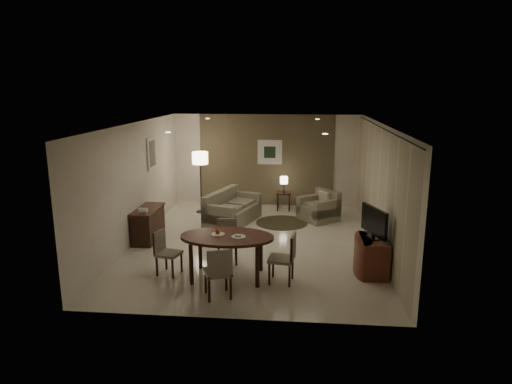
# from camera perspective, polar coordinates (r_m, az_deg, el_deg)

# --- Properties ---
(room_shell) EXTENTS (5.50, 7.00, 2.70)m
(room_shell) POSITION_cam_1_polar(r_m,az_deg,el_deg) (10.50, 0.10, 1.31)
(room_shell) COLOR beige
(room_shell) RESTS_ON ground
(taupe_accent) EXTENTS (3.96, 0.03, 2.70)m
(taupe_accent) POSITION_cam_1_polar(r_m,az_deg,el_deg) (13.53, 1.31, 3.97)
(taupe_accent) COLOR brown
(taupe_accent) RESTS_ON wall_back
(curtain_wall) EXTENTS (0.08, 6.70, 2.58)m
(curtain_wall) POSITION_cam_1_polar(r_m,az_deg,el_deg) (10.22, 15.02, 0.35)
(curtain_wall) COLOR beige
(curtain_wall) RESTS_ON wall_right
(curtain_rod) EXTENTS (0.03, 6.80, 0.03)m
(curtain_rod) POSITION_cam_1_polar(r_m,az_deg,el_deg) (10.02, 15.47, 7.73)
(curtain_rod) COLOR black
(curtain_rod) RESTS_ON wall_right
(art_back_frame) EXTENTS (0.72, 0.03, 0.72)m
(art_back_frame) POSITION_cam_1_polar(r_m,az_deg,el_deg) (13.46, 1.74, 5.00)
(art_back_frame) COLOR silver
(art_back_frame) RESTS_ON wall_back
(art_back_canvas) EXTENTS (0.34, 0.01, 0.34)m
(art_back_canvas) POSITION_cam_1_polar(r_m,az_deg,el_deg) (13.44, 1.73, 4.99)
(art_back_canvas) COLOR black
(art_back_canvas) RESTS_ON wall_back
(art_left_frame) EXTENTS (0.03, 0.60, 0.80)m
(art_left_frame) POSITION_cam_1_polar(r_m,az_deg,el_deg) (11.75, -12.90, 4.72)
(art_left_frame) COLOR silver
(art_left_frame) RESTS_ON wall_left
(art_left_canvas) EXTENTS (0.01, 0.46, 0.64)m
(art_left_canvas) POSITION_cam_1_polar(r_m,az_deg,el_deg) (11.74, -12.83, 4.72)
(art_left_canvas) COLOR gray
(art_left_canvas) RESTS_ON wall_left
(downlight_nl) EXTENTS (0.10, 0.10, 0.01)m
(downlight_nl) POSITION_cam_1_polar(r_m,az_deg,el_deg) (8.41, -10.93, 7.33)
(downlight_nl) COLOR white
(downlight_nl) RESTS_ON ceiling
(downlight_nr) EXTENTS (0.10, 0.10, 0.01)m
(downlight_nr) POSITION_cam_1_polar(r_m,az_deg,el_deg) (8.09, 8.64, 7.19)
(downlight_nr) COLOR white
(downlight_nr) RESTS_ON ceiling
(downlight_fl) EXTENTS (0.10, 0.10, 0.01)m
(downlight_fl) POSITION_cam_1_polar(r_m,az_deg,el_deg) (11.90, -6.07, 9.12)
(downlight_fl) COLOR white
(downlight_fl) RESTS_ON ceiling
(downlight_fr) EXTENTS (0.10, 0.10, 0.01)m
(downlight_fr) POSITION_cam_1_polar(r_m,az_deg,el_deg) (11.67, 7.70, 9.00)
(downlight_fr) COLOR white
(downlight_fr) RESTS_ON ceiling
(console_desk) EXTENTS (0.48, 1.20, 0.75)m
(console_desk) POSITION_cam_1_polar(r_m,az_deg,el_deg) (10.88, -13.31, -3.94)
(console_desk) COLOR #472116
(console_desk) RESTS_ON floor
(telephone) EXTENTS (0.20, 0.14, 0.09)m
(telephone) POSITION_cam_1_polar(r_m,az_deg,el_deg) (10.49, -13.94, -2.19)
(telephone) COLOR white
(telephone) RESTS_ON console_desk
(tv_cabinet) EXTENTS (0.48, 0.90, 0.70)m
(tv_cabinet) POSITION_cam_1_polar(r_m,az_deg,el_deg) (9.03, 14.43, -7.73)
(tv_cabinet) COLOR brown
(tv_cabinet) RESTS_ON floor
(flat_tv) EXTENTS (0.36, 0.85, 0.60)m
(flat_tv) POSITION_cam_1_polar(r_m,az_deg,el_deg) (8.81, 14.55, -3.65)
(flat_tv) COLOR black
(flat_tv) RESTS_ON tv_cabinet
(dining_table) EXTENTS (1.73, 1.08, 0.81)m
(dining_table) POSITION_cam_1_polar(r_m,az_deg,el_deg) (8.57, -3.61, -8.07)
(dining_table) COLOR #472116
(dining_table) RESTS_ON floor
(chair_near) EXTENTS (0.57, 0.57, 0.91)m
(chair_near) POSITION_cam_1_polar(r_m,az_deg,el_deg) (7.81, -4.81, -9.88)
(chair_near) COLOR gray
(chair_near) RESTS_ON floor
(chair_far) EXTENTS (0.49, 0.49, 0.87)m
(chair_far) POSITION_cam_1_polar(r_m,az_deg,el_deg) (9.24, -3.61, -6.27)
(chair_far) COLOR gray
(chair_far) RESTS_ON floor
(chair_left) EXTENTS (0.50, 0.50, 0.84)m
(chair_left) POSITION_cam_1_polar(r_m,az_deg,el_deg) (8.85, -10.84, -7.49)
(chair_left) COLOR gray
(chair_left) RESTS_ON floor
(chair_right) EXTENTS (0.50, 0.50, 0.91)m
(chair_right) POSITION_cam_1_polar(r_m,az_deg,el_deg) (8.35, 3.18, -8.27)
(chair_right) COLOR gray
(chair_right) RESTS_ON floor
(plate_a) EXTENTS (0.26, 0.26, 0.02)m
(plate_a) POSITION_cam_1_polar(r_m,az_deg,el_deg) (8.51, -4.80, -5.29)
(plate_a) COLOR white
(plate_a) RESTS_ON dining_table
(plate_b) EXTENTS (0.26, 0.26, 0.02)m
(plate_b) POSITION_cam_1_polar(r_m,az_deg,el_deg) (8.35, -2.20, -5.61)
(plate_b) COLOR white
(plate_b) RESTS_ON dining_table
(fruit_apple) EXTENTS (0.09, 0.09, 0.09)m
(fruit_apple) POSITION_cam_1_polar(r_m,az_deg,el_deg) (8.49, -4.80, -4.95)
(fruit_apple) COLOR #BB4315
(fruit_apple) RESTS_ON plate_a
(napkin) EXTENTS (0.12, 0.08, 0.03)m
(napkin) POSITION_cam_1_polar(r_m,az_deg,el_deg) (8.34, -2.20, -5.46)
(napkin) COLOR white
(napkin) RESTS_ON plate_b
(round_rug) EXTENTS (1.35, 1.35, 0.01)m
(round_rug) POSITION_cam_1_polar(r_m,az_deg,el_deg) (11.99, 3.24, -3.84)
(round_rug) COLOR #3F3823
(round_rug) RESTS_ON floor
(sofa) EXTENTS (1.96, 1.40, 0.83)m
(sofa) POSITION_cam_1_polar(r_m,az_deg,el_deg) (11.89, -2.92, -1.92)
(sofa) COLOR gray
(sofa) RESTS_ON floor
(armchair) EXTENTS (1.20, 1.21, 0.78)m
(armchair) POSITION_cam_1_polar(r_m,az_deg,el_deg) (12.22, 7.81, -1.74)
(armchair) COLOR gray
(armchair) RESTS_ON floor
(side_table) EXTENTS (0.41, 0.41, 0.53)m
(side_table) POSITION_cam_1_polar(r_m,az_deg,el_deg) (13.18, 3.48, -1.12)
(side_table) COLOR black
(side_table) RESTS_ON floor
(table_lamp) EXTENTS (0.22, 0.22, 0.50)m
(table_lamp) POSITION_cam_1_polar(r_m,az_deg,el_deg) (13.06, 3.51, 1.06)
(table_lamp) COLOR #FFEAC1
(table_lamp) RESTS_ON side_table
(floor_lamp) EXTENTS (0.44, 0.44, 1.72)m
(floor_lamp) POSITION_cam_1_polar(r_m,az_deg,el_deg) (12.87, -6.92, 1.19)
(floor_lamp) COLOR #FFE5B7
(floor_lamp) RESTS_ON floor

